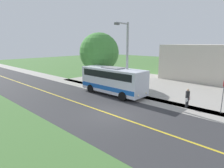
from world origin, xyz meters
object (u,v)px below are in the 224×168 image
shuttle_bus_front (113,80)px  pedestrian_with_bags (187,97)px  stop_sign (224,89)px  street_light_pole (126,57)px  tree_curbside (99,53)px

shuttle_bus_front → pedestrian_with_bags: bearing=99.4°
stop_sign → pedestrian_with_bags: bearing=-81.5°
shuttle_bus_front → stop_sign: 10.23m
pedestrian_with_bags → stop_sign: size_ratio=0.57×
pedestrian_with_bags → street_light_pole: 6.94m
shuttle_bus_front → stop_sign: shuttle_bus_front is taller
street_light_pole → pedestrian_with_bags: bearing=97.9°
shuttle_bus_front → pedestrian_with_bags: 7.68m
shuttle_bus_front → tree_curbside: bearing=-119.3°
shuttle_bus_front → tree_curbside: size_ratio=1.12×
shuttle_bus_front → tree_curbside: (-2.93, -5.22, 2.57)m
pedestrian_with_bags → street_light_pole: bearing=-82.1°
stop_sign → tree_curbside: (-1.30, -15.31, 2.22)m
tree_curbside → pedestrian_with_bags: bearing=82.5°
pedestrian_with_bags → tree_curbside: size_ratio=0.24×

